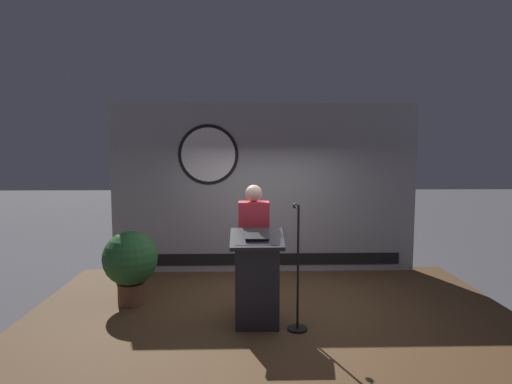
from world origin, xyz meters
TOP-DOWN VIEW (x-y plane):
  - ground_plane at (0.00, 0.00)m, footprint 40.00×40.00m
  - stage_platform at (0.00, 0.00)m, footprint 6.40×4.00m
  - banner_display at (-0.02, 1.85)m, footprint 5.27×0.12m
  - podium at (-0.20, -0.52)m, footprint 0.64×0.49m
  - speaker_person at (-0.23, -0.04)m, footprint 0.40×0.26m
  - microphone_stand at (0.28, -0.63)m, footprint 0.24×0.48m
  - potted_plant at (-1.92, 0.23)m, footprint 0.74×0.74m

SIDE VIEW (x-z plane):
  - ground_plane at x=0.00m, z-range 0.00..0.00m
  - stage_platform at x=0.00m, z-range 0.00..0.30m
  - microphone_stand at x=0.28m, z-range 0.07..1.57m
  - podium at x=-0.20m, z-range 0.28..1.44m
  - potted_plant at x=-1.92m, z-range 0.40..1.42m
  - speaker_person at x=-0.23m, z-range 0.32..2.00m
  - banner_display at x=-0.02m, z-range 0.30..3.22m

